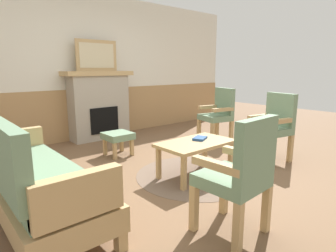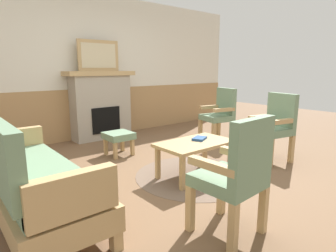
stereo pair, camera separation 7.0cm
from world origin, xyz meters
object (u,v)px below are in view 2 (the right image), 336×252
(fireplace, at_px, (101,105))
(armchair_near_fireplace, at_px, (220,112))
(armchair_front_left, at_px, (236,172))
(framed_picture, at_px, (99,56))
(coffee_table, at_px, (195,146))
(footstool, at_px, (119,137))
(couch, at_px, (31,178))
(armchair_by_window_left, at_px, (275,124))
(book_on_table, at_px, (200,138))

(fireplace, bearing_deg, armchair_near_fireplace, -46.15)
(armchair_front_left, bearing_deg, framed_picture, 79.15)
(coffee_table, relative_size, armchair_front_left, 0.98)
(framed_picture, height_order, armchair_near_fireplace, framed_picture)
(fireplace, bearing_deg, framed_picture, 90.00)
(coffee_table, distance_m, footstool, 1.41)
(couch, relative_size, footstool, 4.50)
(framed_picture, xyz_separation_m, couch, (-1.88, -2.39, -1.16))
(armchair_front_left, bearing_deg, armchair_by_window_left, 22.35)
(coffee_table, xyz_separation_m, footstool, (-0.29, 1.38, -0.10))
(book_on_table, bearing_deg, armchair_front_left, -124.62)
(book_on_table, bearing_deg, couch, 176.63)
(fireplace, relative_size, coffee_table, 1.35)
(footstool, bearing_deg, framed_picture, 75.20)
(book_on_table, bearing_deg, armchair_near_fireplace, 31.35)
(fireplace, bearing_deg, coffee_table, -90.45)
(armchair_front_left, bearing_deg, armchair_near_fireplace, 42.23)
(fireplace, bearing_deg, armchair_front_left, -100.85)
(couch, height_order, footstool, couch)
(armchair_by_window_left, bearing_deg, armchair_near_fireplace, 78.44)
(couch, distance_m, footstool, 1.99)
(book_on_table, relative_size, armchair_by_window_left, 0.21)
(armchair_near_fireplace, bearing_deg, book_on_table, -148.65)
(framed_picture, xyz_separation_m, armchair_front_left, (-0.70, -3.67, -1.02))
(footstool, bearing_deg, armchair_front_left, -98.94)
(fireplace, xyz_separation_m, armchair_by_window_left, (1.30, -2.84, -0.11))
(fireplace, height_order, armchair_by_window_left, fireplace)
(coffee_table, xyz_separation_m, book_on_table, (0.12, 0.05, 0.07))
(couch, xyz_separation_m, armchair_by_window_left, (3.18, -0.45, 0.14))
(book_on_table, xyz_separation_m, armchair_near_fireplace, (1.46, 0.89, 0.08))
(fireplace, bearing_deg, armchair_by_window_left, -65.34)
(book_on_table, distance_m, armchair_by_window_left, 1.25)
(framed_picture, bearing_deg, armchair_near_fireplace, -46.16)
(couch, distance_m, book_on_table, 1.98)
(fireplace, height_order, book_on_table, fireplace)
(fireplace, distance_m, book_on_table, 2.52)
(book_on_table, bearing_deg, coffee_table, -159.18)
(fireplace, xyz_separation_m, coffee_table, (-0.02, -2.55, -0.27))
(framed_picture, bearing_deg, footstool, -104.80)
(fireplace, distance_m, coffee_table, 2.56)
(framed_picture, distance_m, footstool, 1.76)
(fireplace, xyz_separation_m, framed_picture, (0.00, 0.00, 0.91))
(fireplace, relative_size, armchair_by_window_left, 1.33)
(armchair_near_fireplace, relative_size, armchair_by_window_left, 1.00)
(fireplace, distance_m, framed_picture, 0.91)
(fireplace, bearing_deg, couch, -128.20)
(armchair_near_fireplace, bearing_deg, framed_picture, 133.84)
(armchair_by_window_left, bearing_deg, armchair_front_left, -157.65)
(footstool, relative_size, armchair_front_left, 0.41)
(book_on_table, relative_size, footstool, 0.50)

